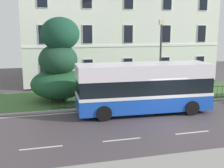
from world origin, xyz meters
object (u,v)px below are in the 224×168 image
(georgian_townhouse, at_px, (114,24))
(evergreen_tree, at_px, (59,66))
(litter_bin, at_px, (206,90))
(single_decker_bus, at_px, (144,87))
(street_lamp_post, at_px, (161,54))

(georgian_townhouse, distance_m, evergreen_tree, 12.96)
(litter_bin, bearing_deg, single_decker_bus, -159.39)
(litter_bin, bearing_deg, georgian_townhouse, 109.27)
(street_lamp_post, bearing_deg, georgian_townhouse, 91.86)
(single_decker_bus, bearing_deg, georgian_townhouse, 85.17)
(single_decker_bus, distance_m, litter_bin, 6.70)
(evergreen_tree, height_order, litter_bin, evergreen_tree)
(georgian_townhouse, relative_size, single_decker_bus, 2.25)
(single_decker_bus, bearing_deg, litter_bin, 23.19)
(georgian_townhouse, xyz_separation_m, evergreen_tree, (-7.06, -10.36, -3.29))
(georgian_townhouse, bearing_deg, litter_bin, -70.73)
(georgian_townhouse, bearing_deg, street_lamp_post, -88.14)
(georgian_townhouse, relative_size, litter_bin, 17.71)
(single_decker_bus, height_order, street_lamp_post, street_lamp_post)
(street_lamp_post, xyz_separation_m, litter_bin, (3.90, -0.23, -2.95))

